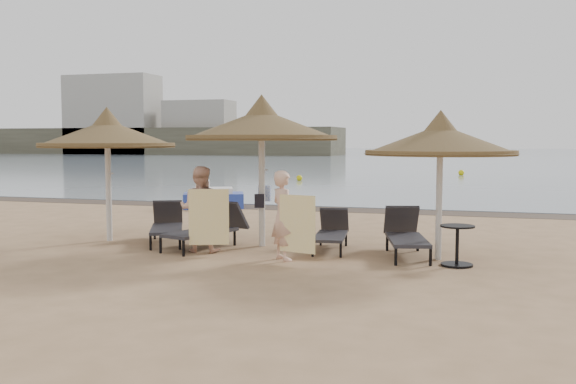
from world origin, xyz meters
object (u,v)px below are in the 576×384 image
Objects in this scene: side_table at (457,247)px; pedal_boat at (213,198)px; lounger_far_left at (167,224)px; person_right at (283,208)px; lounger_near_right at (332,231)px; palapa_right at (440,141)px; palapa_left at (107,134)px; lounger_far_right at (405,234)px; palapa_center at (262,126)px; lounger_near_left at (210,227)px; person_left at (200,202)px.

pedal_boat reaches higher than side_table.
lounger_far_left is 3.46m from person_right.
lounger_near_right is 2.84m from side_table.
side_table is at bearing -56.31° from palapa_right.
palapa_left is 1.40× the size of lounger_far_right.
palapa_center reaches higher than palapa_right.
palapa_center is at bearing 163.22° from lounger_far_right.
lounger_far_right is (-0.66, 0.32, -1.86)m from palapa_right.
side_table is 3.28m from person_right.
person_right is 9.72m from pedal_boat.
palapa_right is 1.52× the size of lounger_near_right.
lounger_near_right is 0.87× the size of lounger_far_right.
person_right is (1.94, -0.98, 0.57)m from lounger_near_left.
palapa_center is 8.33m from pedal_boat.
lounger_near_left reaches higher than lounger_far_right.
lounger_far_left is at bearing -178.11° from palapa_center.
person_right is (0.91, -1.41, -1.60)m from palapa_center.
person_left is at bearing -134.48° from palapa_center.
person_left is (2.57, -0.71, -1.39)m from palapa_left.
palapa_left is 7.49m from pedal_boat.
lounger_near_left is at bearing 17.89° from person_right.
lounger_far_left is 1.05× the size of person_right.
lounger_near_left reaches higher than pedal_boat.
lounger_near_right is at bearing 3.74° from palapa_center.
person_left is at bearing -91.12° from pedal_boat.
person_left reaches higher than lounger_far_right.
palapa_right is 5.12m from lounger_near_left.
lounger_far_right is at bearing -176.36° from person_left.
palapa_left is 0.93× the size of palapa_center.
palapa_center reaches higher than person_left.
lounger_near_left is 2.25m from person_right.
person_right is (1.90, -0.40, -0.02)m from person_left.
lounger_near_left is at bearing -157.32° from palapa_center.
pedal_boat is at bearing 122.57° from lounger_near_right.
palapa_center is 1.44× the size of pedal_boat.
lounger_far_right is (3.08, -0.17, -2.17)m from palapa_center.
lounger_far_left is (-5.97, 0.42, -1.87)m from palapa_right.
person_left is (1.24, -0.94, 0.62)m from lounger_far_left.
lounger_far_left is 6.41m from side_table.
lounger_near_left is 2.98× the size of side_table.
lounger_near_left is at bearing -89.86° from pedal_boat.
pedal_boat is at bearing 120.95° from palapa_center.
person_right is (-3.20, -0.37, 0.64)m from side_table.
lounger_far_right reaches higher than lounger_far_left.
lounger_near_left is at bearing -2.95° from palapa_left.
lounger_near_right is 2.82m from person_left.
lounger_near_right is (1.51, 0.10, -2.22)m from palapa_center.
palapa_center is 1.58× the size of lounger_far_left.
person_left reaches higher than pedal_boat.
palapa_left is 3.01m from person_left.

